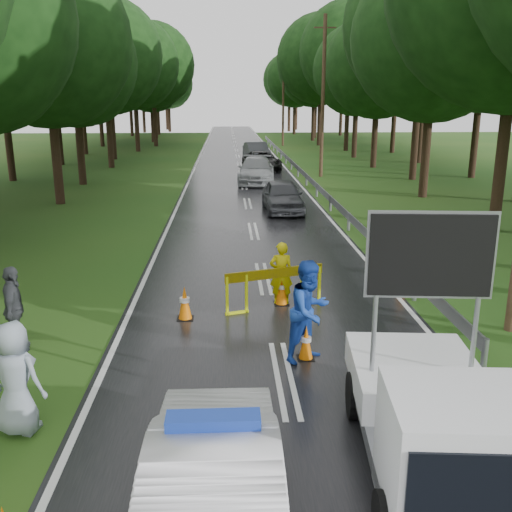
{
  "coord_description": "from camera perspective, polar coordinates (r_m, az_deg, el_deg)",
  "views": [
    {
      "loc": [
        -1.0,
        -9.39,
        4.92
      ],
      "look_at": [
        -0.32,
        3.72,
        1.3
      ],
      "focal_mm": 40.0,
      "sensor_mm": 36.0,
      "label": 1
    }
  ],
  "objects": [
    {
      "name": "ground",
      "position": [
        10.65,
        2.83,
        -12.12
      ],
      "size": [
        160.0,
        160.0,
        0.0
      ],
      "primitive_type": "plane",
      "color": "#184814",
      "rests_on": "ground"
    },
    {
      "name": "road",
      "position": [
        39.71,
        -1.49,
        8.29
      ],
      "size": [
        7.0,
        140.0,
        0.02
      ],
      "primitive_type": "cube",
      "color": "black",
      "rests_on": "ground"
    },
    {
      "name": "guardrail",
      "position": [
        39.58,
        3.94,
        9.02
      ],
      "size": [
        0.12,
        60.06,
        0.7
      ],
      "color": "gray",
      "rests_on": "ground"
    },
    {
      "name": "utility_pole_mid",
      "position": [
        37.9,
        6.72,
        15.52
      ],
      "size": [
        1.4,
        0.24,
        10.0
      ],
      "color": "#432C1F",
      "rests_on": "ground"
    },
    {
      "name": "utility_pole_far",
      "position": [
        63.7,
        2.74,
        15.51
      ],
      "size": [
        1.4,
        0.24,
        10.0
      ],
      "color": "#432C1F",
      "rests_on": "ground"
    },
    {
      "name": "police_sedan",
      "position": [
        7.02,
        -4.16,
        -21.51
      ],
      "size": [
        1.52,
        4.27,
        1.54
      ],
      "rotation": [
        0.0,
        0.0,
        3.13
      ],
      "color": "silver",
      "rests_on": "ground"
    },
    {
      "name": "work_truck",
      "position": [
        7.95,
        17.93,
        -15.55
      ],
      "size": [
        2.29,
        4.45,
        3.42
      ],
      "rotation": [
        0.0,
        0.0,
        -0.1
      ],
      "color": "gray",
      "rests_on": "ground"
    },
    {
      "name": "barrier",
      "position": [
        13.63,
        1.88,
        -2.27
      ],
      "size": [
        2.39,
        0.82,
        1.03
      ],
      "rotation": [
        0.0,
        0.0,
        0.32
      ],
      "color": "#E8F80D",
      "rests_on": "ground"
    },
    {
      "name": "officer",
      "position": [
        13.99,
        2.53,
        -1.76
      ],
      "size": [
        0.58,
        0.38,
        1.59
      ],
      "primitive_type": "imported",
      "rotation": [
        0.0,
        0.0,
        3.14
      ],
      "color": "#D4C60B",
      "rests_on": "ground"
    },
    {
      "name": "civilian",
      "position": [
        11.01,
        5.39,
        -5.5
      ],
      "size": [
        1.24,
        1.21,
        2.01
      ],
      "primitive_type": "imported",
      "rotation": [
        0.0,
        0.0,
        0.69
      ],
      "color": "#1B45B3",
      "rests_on": "ground"
    },
    {
      "name": "bystander_mid",
      "position": [
        12.38,
        -23.05,
        -4.92
      ],
      "size": [
        0.63,
        1.1,
        1.76
      ],
      "primitive_type": "imported",
      "rotation": [
        0.0,
        0.0,
        1.77
      ],
      "color": "#3F4247",
      "rests_on": "ground"
    },
    {
      "name": "bystander_right",
      "position": [
        9.42,
        -22.93,
        -11.2
      ],
      "size": [
        1.0,
        0.81,
        1.79
      ],
      "primitive_type": "imported",
      "rotation": [
        0.0,
        0.0,
        2.83
      ],
      "color": "#8895A3",
      "rests_on": "ground"
    },
    {
      "name": "queue_car_first",
      "position": [
        25.87,
        2.66,
        6.01
      ],
      "size": [
        1.77,
        4.19,
        1.41
      ],
      "primitive_type": "imported",
      "rotation": [
        0.0,
        0.0,
        0.02
      ],
      "color": "#42444A",
      "rests_on": "ground"
    },
    {
      "name": "queue_car_second",
      "position": [
        34.92,
        0.03,
        8.56
      ],
      "size": [
        2.53,
        5.39,
        1.52
      ],
      "primitive_type": "imported",
      "rotation": [
        0.0,
        0.0,
        -0.08
      ],
      "color": "#94989C",
      "rests_on": "ground"
    },
    {
      "name": "queue_car_third",
      "position": [
        41.33,
        0.58,
        9.49
      ],
      "size": [
        2.84,
        5.05,
        1.33
      ],
      "primitive_type": "imported",
      "rotation": [
        0.0,
        0.0,
        0.13
      ],
      "color": "black",
      "rests_on": "ground"
    },
    {
      "name": "queue_car_fourth",
      "position": [
        47.28,
        0.06,
        10.37
      ],
      "size": [
        2.21,
        4.88,
        1.55
      ],
      "primitive_type": "imported",
      "rotation": [
        0.0,
        0.0,
        0.12
      ],
      "color": "#3B3D42",
      "rests_on": "ground"
    },
    {
      "name": "cone_center",
      "position": [
        11.25,
        5.02,
        -8.66
      ],
      "size": [
        0.33,
        0.33,
        0.71
      ],
      "color": "black",
      "rests_on": "ground"
    },
    {
      "name": "cone_far",
      "position": [
        14.08,
        2.59,
        -3.4
      ],
      "size": [
        0.37,
        0.37,
        0.79
      ],
      "color": "black",
      "rests_on": "ground"
    },
    {
      "name": "cone_left_mid",
      "position": [
        13.23,
        -7.13,
        -4.74
      ],
      "size": [
        0.38,
        0.38,
        0.8
      ],
      "color": "black",
      "rests_on": "ground"
    },
    {
      "name": "cone_right",
      "position": [
        15.29,
        14.32,
        -2.34
      ],
      "size": [
        0.37,
        0.37,
        0.79
      ],
      "color": "black",
      "rests_on": "ground"
    }
  ]
}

